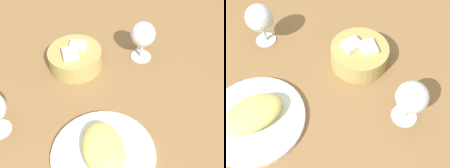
% 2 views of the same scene
% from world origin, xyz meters
% --- Properties ---
extents(ground_plane, '(1.40, 1.40, 0.02)m').
position_xyz_m(ground_plane, '(0.00, 0.00, -0.01)').
color(ground_plane, olive).
extents(plate, '(0.25, 0.25, 0.01)m').
position_xyz_m(plate, '(-0.13, -0.09, 0.01)').
color(plate, white).
rests_on(plate, ground_plane).
extents(omelette, '(0.18, 0.15, 0.04)m').
position_xyz_m(omelette, '(-0.13, -0.09, 0.03)').
color(omelette, '#D9C467').
rests_on(omelette, plate).
extents(lettuce_garnish, '(0.05, 0.05, 0.01)m').
position_xyz_m(lettuce_garnish, '(-0.08, -0.06, 0.02)').
color(lettuce_garnish, '#438529').
rests_on(lettuce_garnish, plate).
extents(bread_basket, '(0.16, 0.16, 0.08)m').
position_xyz_m(bread_basket, '(0.17, 0.04, 0.03)').
color(bread_basket, tan).
rests_on(bread_basket, ground_plane).
extents(wine_glass_near, '(0.08, 0.08, 0.13)m').
position_xyz_m(wine_glass_near, '(0.24, -0.15, 0.09)').
color(wine_glass_near, silver).
rests_on(wine_glass_near, ground_plane).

